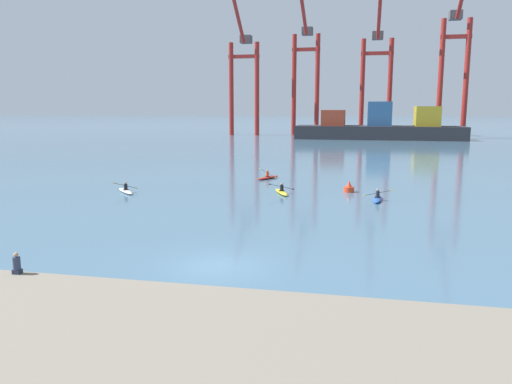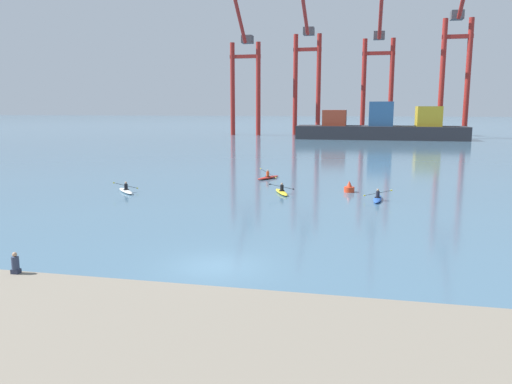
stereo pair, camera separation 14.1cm
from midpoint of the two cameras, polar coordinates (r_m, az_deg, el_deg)
ground_plane at (r=23.46m, az=-4.36°, el=-8.43°), size 800.00×800.00×0.00m
container_barge at (r=119.40m, az=14.09°, el=7.14°), size 38.03×8.95×8.54m
gantry_crane_west at (r=133.31m, az=-1.24°, el=13.63°), size 8.09×16.96×34.78m
gantry_crane_west_mid at (r=135.68m, az=5.85°, el=13.94°), size 7.35×18.25×34.38m
gantry_crane_east_mid at (r=134.94m, az=13.77°, el=13.64°), size 8.16×18.97×37.05m
gantry_crane_east at (r=127.15m, az=21.90°, el=13.99°), size 6.83×17.49×38.13m
channel_buoy at (r=44.12m, az=10.66°, el=0.46°), size 0.90×0.90×1.00m
kayak_white at (r=44.58m, az=-14.52°, el=0.17°), size 2.74×2.91×1.00m
kayak_blue at (r=40.59m, az=13.78°, el=-0.71°), size 2.23×3.44×0.95m
kayak_yellow at (r=42.62m, az=3.03°, el=0.04°), size 2.07×3.36×0.95m
kayak_red at (r=51.41m, az=1.48°, el=1.69°), size 2.08×3.30×1.08m
seated_onlooker at (r=22.67m, az=-25.56°, el=-7.41°), size 0.32×0.30×0.90m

